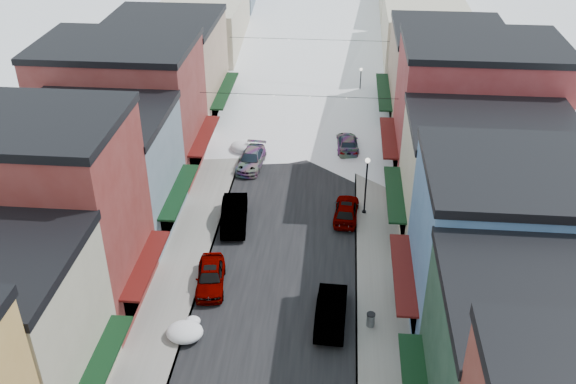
% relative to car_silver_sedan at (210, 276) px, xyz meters
% --- Properties ---
extents(road, '(10.00, 160.00, 0.01)m').
position_rel_car_silver_sedan_xyz_m(road, '(4.30, 37.30, -0.75)').
color(road, black).
rests_on(road, ground).
extents(sidewalk_left, '(3.20, 160.00, 0.15)m').
position_rel_car_silver_sedan_xyz_m(sidewalk_left, '(-2.30, 37.30, -0.68)').
color(sidewalk_left, gray).
rests_on(sidewalk_left, ground).
extents(sidewalk_right, '(3.20, 160.00, 0.15)m').
position_rel_car_silver_sedan_xyz_m(sidewalk_right, '(10.90, 37.30, -0.68)').
color(sidewalk_right, gray).
rests_on(sidewalk_right, ground).
extents(curb_left, '(0.10, 160.00, 0.15)m').
position_rel_car_silver_sedan_xyz_m(curb_left, '(-0.75, 37.30, -0.68)').
color(curb_left, slate).
rests_on(curb_left, ground).
extents(curb_right, '(0.10, 160.00, 0.15)m').
position_rel_car_silver_sedan_xyz_m(curb_right, '(9.35, 37.30, -0.68)').
color(curb_right, slate).
rests_on(curb_right, ground).
extents(bldg_l_brick_near, '(12.30, 8.20, 12.50)m').
position_rel_car_silver_sedan_xyz_m(bldg_l_brick_near, '(-9.39, -2.20, 5.50)').
color(bldg_l_brick_near, maroon).
rests_on(bldg_l_brick_near, ground).
extents(bldg_l_grayblue, '(11.30, 9.20, 9.00)m').
position_rel_car_silver_sedan_xyz_m(bldg_l_grayblue, '(-8.89, 6.30, 3.75)').
color(bldg_l_grayblue, slate).
rests_on(bldg_l_grayblue, ground).
extents(bldg_l_brick_far, '(13.30, 9.20, 11.00)m').
position_rel_car_silver_sedan_xyz_m(bldg_l_brick_far, '(-9.89, 15.30, 4.75)').
color(bldg_l_brick_far, maroon).
rests_on(bldg_l_brick_far, ground).
extents(bldg_l_tan, '(11.30, 11.20, 10.00)m').
position_rel_car_silver_sedan_xyz_m(bldg_l_tan, '(-8.89, 25.30, 4.25)').
color(bldg_l_tan, tan).
rests_on(bldg_l_tan, ground).
extents(bldg_r_green, '(11.30, 9.20, 9.50)m').
position_rel_car_silver_sedan_xyz_m(bldg_r_green, '(17.49, -10.70, 4.00)').
color(bldg_r_green, '#1B3929').
rests_on(bldg_r_green, ground).
extents(bldg_r_blue, '(11.30, 9.20, 10.50)m').
position_rel_car_silver_sedan_xyz_m(bldg_r_blue, '(17.49, -1.70, 4.50)').
color(bldg_r_blue, '#426997').
rests_on(bldg_r_blue, ground).
extents(bldg_r_cream, '(12.30, 9.20, 9.00)m').
position_rel_car_silver_sedan_xyz_m(bldg_r_cream, '(17.99, 7.30, 3.75)').
color(bldg_r_cream, '#BBB597').
rests_on(bldg_r_cream, ground).
extents(bldg_r_brick_far, '(13.30, 9.20, 11.50)m').
position_rel_car_silver_sedan_xyz_m(bldg_r_brick_far, '(18.49, 16.30, 5.00)').
color(bldg_r_brick_far, maroon).
rests_on(bldg_r_brick_far, ground).
extents(bldg_r_tan, '(11.30, 11.20, 9.50)m').
position_rel_car_silver_sedan_xyz_m(bldg_r_tan, '(17.49, 26.30, 4.00)').
color(bldg_r_tan, '#8B6F5B').
rests_on(bldg_r_tan, ground).
extents(overhead_cables, '(16.40, 15.04, 0.04)m').
position_rel_car_silver_sedan_xyz_m(overhead_cables, '(4.30, 24.80, 5.44)').
color(overhead_cables, black).
rests_on(overhead_cables, ground).
extents(car_silver_sedan, '(2.34, 4.63, 1.51)m').
position_rel_car_silver_sedan_xyz_m(car_silver_sedan, '(0.00, 0.00, 0.00)').
color(car_silver_sedan, '#ADB0B6').
rests_on(car_silver_sedan, ground).
extents(car_dark_hatch, '(2.35, 5.31, 1.70)m').
position_rel_car_silver_sedan_xyz_m(car_dark_hatch, '(0.38, 7.22, 0.09)').
color(car_dark_hatch, black).
rests_on(car_dark_hatch, ground).
extents(car_silver_wagon, '(2.37, 4.99, 1.41)m').
position_rel_car_silver_sedan_xyz_m(car_silver_wagon, '(0.41, 16.18, -0.05)').
color(car_silver_wagon, '#AEB2B7').
rests_on(car_silver_wagon, ground).
extents(car_green_sedan, '(1.93, 5.10, 1.66)m').
position_rel_car_silver_sedan_xyz_m(car_green_sedan, '(7.80, -2.62, 0.08)').
color(car_green_sedan, black).
rests_on(car_green_sedan, ground).
extents(car_gray_suv, '(2.05, 4.48, 1.49)m').
position_rel_car_silver_sedan_xyz_m(car_gray_suv, '(8.60, 8.75, -0.01)').
color(car_gray_suv, gray).
rests_on(car_gray_suv, ground).
extents(car_black_sedan, '(2.21, 4.85, 1.38)m').
position_rel_car_silver_sedan_xyz_m(car_black_sedan, '(8.60, 20.00, -0.07)').
color(car_black_sedan, black).
rests_on(car_black_sedan, ground).
extents(car_lane_silver, '(2.05, 4.62, 1.54)m').
position_rel_car_silver_sedan_xyz_m(car_lane_silver, '(2.50, 28.87, 0.02)').
color(car_lane_silver, gray).
rests_on(car_lane_silver, ground).
extents(car_lane_white, '(3.11, 5.88, 1.57)m').
position_rel_car_silver_sedan_xyz_m(car_lane_white, '(6.50, 51.48, 0.03)').
color(car_lane_white, white).
rests_on(car_lane_white, ground).
extents(trash_can, '(0.52, 0.52, 0.89)m').
position_rel_car_silver_sedan_xyz_m(trash_can, '(10.15, -2.98, -0.15)').
color(trash_can, slate).
rests_on(trash_can, sidewalk_right).
extents(streetlamp_near, '(0.39, 0.39, 4.65)m').
position_rel_car_silver_sedan_xyz_m(streetlamp_near, '(9.96, 9.45, 2.33)').
color(streetlamp_near, black).
rests_on(streetlamp_near, sidewalk_right).
extents(streetlamp_far, '(0.32, 0.32, 3.86)m').
position_rel_car_silver_sedan_xyz_m(streetlamp_far, '(9.75, 30.40, 1.83)').
color(streetlamp_far, black).
rests_on(streetlamp_far, sidewalk_right).
extents(snow_pile_mid, '(2.17, 2.53, 0.92)m').
position_rel_car_silver_sedan_xyz_m(snow_pile_mid, '(-0.58, -4.72, -0.32)').
color(snow_pile_mid, white).
rests_on(snow_pile_mid, ground).
extents(snow_pile_far, '(2.50, 2.74, 1.06)m').
position_rel_car_silver_sedan_xyz_m(snow_pile_far, '(-0.56, 18.89, -0.25)').
color(snow_pile_far, white).
rests_on(snow_pile_far, ground).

